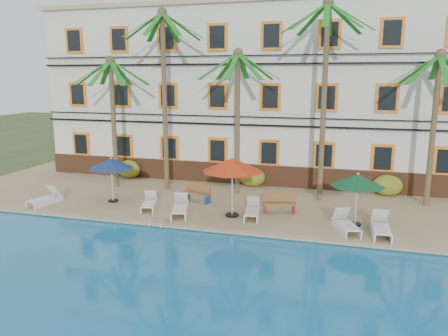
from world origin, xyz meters
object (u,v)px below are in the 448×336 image
(palm_b, at_px, (164,78))
(palm_c, at_px, (238,102))
(pool_ladder, at_px, (159,226))
(umbrella_blue, at_px, (111,164))
(umbrella_red, at_px, (232,165))
(lounger_e, at_px, (346,224))
(bench_right, at_px, (279,202))
(umbrella_green, at_px, (358,181))
(lounger_c, at_px, (180,208))
(lounger_f, at_px, (381,227))
(palm_d, at_px, (325,77))
(lounger_d, at_px, (252,211))
(lounger_b, at_px, (149,203))
(bench_left, at_px, (197,192))
(palm_e, at_px, (435,107))
(palm_a, at_px, (113,103))
(lounger_a, at_px, (45,199))

(palm_b, bearing_deg, palm_c, 3.39)
(palm_c, distance_m, pool_ladder, 7.88)
(umbrella_blue, bearing_deg, umbrella_red, -5.67)
(lounger_e, xyz_separation_m, bench_right, (-2.93, 1.71, 0.19))
(palm_b, xyz_separation_m, umbrella_green, (9.91, -3.36, -4.09))
(lounger_c, height_order, lounger_f, lounger_f)
(palm_d, height_order, lounger_d, palm_d)
(lounger_c, bearing_deg, lounger_b, 166.47)
(lounger_b, relative_size, bench_left, 1.11)
(palm_e, bearing_deg, palm_d, -174.90)
(palm_b, height_order, umbrella_red, palm_b)
(palm_e, distance_m, lounger_c, 12.57)
(palm_c, xyz_separation_m, umbrella_red, (0.73, -3.82, -2.53))
(palm_a, distance_m, umbrella_red, 8.68)
(palm_c, relative_size, umbrella_blue, 3.35)
(palm_b, height_order, lounger_b, palm_b)
(lounger_b, relative_size, lounger_f, 0.91)
(palm_c, distance_m, palm_d, 4.49)
(palm_e, xyz_separation_m, bench_left, (-10.81, -2.30, -4.26))
(palm_c, relative_size, palm_d, 0.77)
(palm_d, xyz_separation_m, palm_e, (4.99, 0.45, -1.35))
(palm_e, bearing_deg, lounger_a, -165.13)
(lounger_f, bearing_deg, palm_a, 163.64)
(lounger_b, bearing_deg, bench_right, 10.10)
(lounger_a, distance_m, lounger_f, 15.45)
(lounger_b, bearing_deg, lounger_e, -4.14)
(palm_c, bearing_deg, lounger_b, -131.15)
(bench_left, relative_size, pool_ladder, 2.11)
(palm_a, xyz_separation_m, bench_left, (5.39, -1.63, -4.19))
(umbrella_blue, height_order, lounger_c, umbrella_blue)
(palm_e, relative_size, pool_ladder, 9.82)
(palm_d, height_order, lounger_a, palm_d)
(umbrella_red, distance_m, lounger_e, 5.31)
(palm_e, relative_size, lounger_d, 4.08)
(bench_right, distance_m, pool_ladder, 5.59)
(palm_b, bearing_deg, lounger_e, -23.74)
(lounger_c, distance_m, pool_ladder, 1.79)
(palm_c, xyz_separation_m, lounger_a, (-8.51, -4.48, -4.57))
(umbrella_green, height_order, bench_left, umbrella_green)
(lounger_c, xyz_separation_m, lounger_d, (3.19, 0.53, -0.02))
(palm_a, relative_size, umbrella_green, 3.21)
(lounger_a, bearing_deg, lounger_d, 4.61)
(palm_d, distance_m, umbrella_green, 5.63)
(palm_a, height_order, umbrella_blue, palm_a)
(palm_b, relative_size, pool_ladder, 12.82)
(palm_c, height_order, palm_d, palm_d)
(umbrella_blue, xyz_separation_m, pool_ladder, (3.68, -2.74, -1.90))
(palm_d, relative_size, bench_left, 6.15)
(pool_ladder, bearing_deg, lounger_b, 123.59)
(palm_d, xyz_separation_m, lounger_e, (1.30, -4.23, -5.80))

